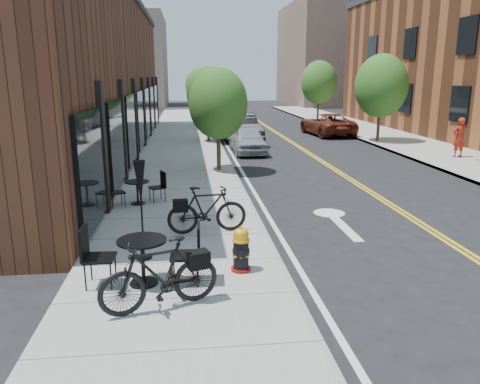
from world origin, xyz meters
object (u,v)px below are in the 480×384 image
parked_car_b (239,128)px  fire_hydrant (241,250)px  parked_car_a (248,140)px  parked_car_far (327,124)px  bistro_set_b (143,255)px  pedestrian (459,137)px  patio_umbrella (140,189)px  parked_car_c (229,115)px  bistro_set_c (137,189)px  bicycle_left (160,275)px  bicycle_right (207,210)px

parked_car_b → fire_hydrant: bearing=-102.6°
parked_car_a → parked_car_far: parked_car_far is taller
bistro_set_b → pedestrian: pedestrian is taller
pedestrian → patio_umbrella: bearing=26.8°
patio_umbrella → parked_car_far: bearing=63.8°
parked_car_c → parked_car_far: parked_car_c is taller
patio_umbrella → parked_car_far: 21.64m
parked_car_far → bistro_set_c: bearing=50.7°
parked_car_c → pedestrian: (8.75, -14.51, 0.18)m
parked_car_far → pedestrian: bearing=103.4°
bistro_set_b → parked_car_c: bearing=83.7°
patio_umbrella → bicycle_left: bearing=-78.3°
bicycle_left → bicycle_right: 3.64m
fire_hydrant → pedestrian: 15.59m
parked_car_b → parked_car_far: 6.32m
parked_car_a → parked_car_b: 3.59m
bistro_set_b → parked_car_a: bearing=77.8°
bicycle_right → bistro_set_b: bearing=148.7°
bistro_set_c → parked_car_b: parked_car_b is taller
bicycle_left → parked_car_a: (3.36, 15.34, -0.05)m
pedestrian → fire_hydrant: bearing=33.4°
patio_umbrella → parked_car_b: size_ratio=0.40×
parked_car_a → parked_car_c: bearing=88.0°
bicycle_left → pedestrian: 17.50m
parked_car_b → parked_car_c: 8.05m
bicycle_left → parked_car_b: parked_car_b is taller
bicycle_left → parked_car_b: size_ratio=0.39×
parked_car_b → bistro_set_c: bearing=-114.9°
parked_car_a → parked_car_far: size_ratio=0.78×
fire_hydrant → parked_car_b: parked_car_b is taller
parked_car_c → parked_car_far: (5.56, -5.45, -0.14)m
fire_hydrant → bicycle_left: bearing=-131.3°
parked_car_a → parked_car_far: 8.44m
parked_car_c → bistro_set_b: bearing=-104.3°
parked_car_c → parked_car_a: bearing=-96.7°
bistro_set_c → fire_hydrant: bearing=-87.6°
bicycle_right → parked_car_far: (8.23, 17.99, -0.00)m
fire_hydrant → bistro_set_b: 1.79m
patio_umbrella → parked_car_b: (3.79, 16.81, -0.73)m
fire_hydrant → bicycle_right: bearing=108.8°
bistro_set_b → bicycle_right: bearing=67.0°
bistro_set_c → patio_umbrella: bearing=-106.1°
patio_umbrella → parked_car_far: (9.55, 19.40, -0.86)m
bistro_set_b → parked_car_far: 22.65m
bicycle_left → bistro_set_b: bearing=-178.9°
fire_hydrant → parked_car_b: (1.95, 17.61, 0.28)m
parked_car_a → bicycle_left: bearing=-103.5°
patio_umbrella → pedestrian: size_ratio=1.14×
bistro_set_c → bicycle_left: bearing=-104.5°
fire_hydrant → parked_car_c: 25.75m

